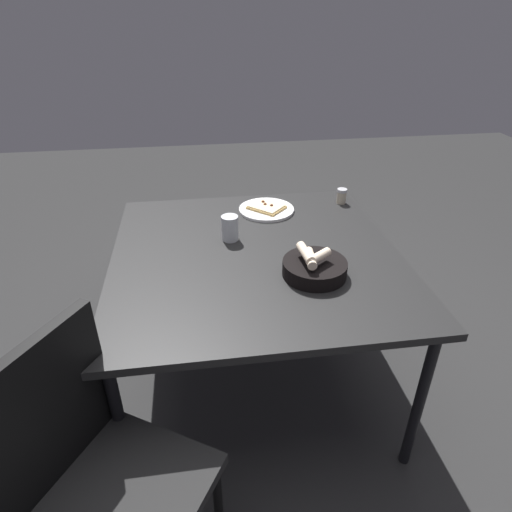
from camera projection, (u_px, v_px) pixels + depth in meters
The scene contains 7 objects.
ground at pixel (256, 376), 2.16m from camera, with size 8.00×8.00×0.00m, color #2A2A2A.
dining_table at pixel (256, 262), 1.83m from camera, with size 1.17×1.20×0.71m.
pizza_plate at pixel (266, 209), 2.15m from camera, with size 0.27×0.27×0.04m.
bread_basket at pixel (314, 267), 1.64m from camera, with size 0.24×0.24×0.12m.
beer_glass at pixel (230, 229), 1.87m from camera, with size 0.07×0.07×0.11m.
pepper_shaker at pixel (341, 197), 2.22m from camera, with size 0.05×0.05×0.08m.
chair_near at pixel (92, 465), 1.20m from camera, with size 0.61×0.61×0.90m.
Camera 1 is at (0.22, 1.54, 1.61)m, focal length 30.65 mm.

